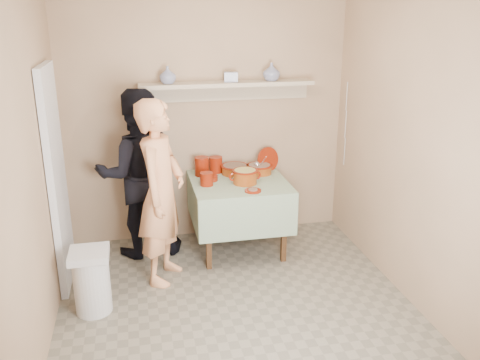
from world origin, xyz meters
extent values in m
plane|color=#756D5C|center=(0.00, 0.00, 0.00)|extent=(3.50, 3.50, 0.00)
cube|color=silver|center=(-1.46, 0.95, 1.00)|extent=(0.06, 0.70, 2.00)
cylinder|color=maroon|center=(-0.10, 1.53, 0.86)|extent=(0.15, 0.15, 0.20)
cylinder|color=maroon|center=(0.07, 1.61, 0.85)|extent=(0.14, 0.14, 0.17)
cylinder|color=maroon|center=(-0.09, 1.21, 0.83)|extent=(0.13, 0.13, 0.13)
cylinder|color=maroon|center=(-0.04, 1.35, 0.79)|extent=(0.17, 0.17, 0.05)
cylinder|color=maroon|center=(0.63, 1.57, 0.88)|extent=(0.28, 0.17, 0.27)
imported|color=navy|center=(0.66, 1.60, 1.81)|extent=(0.20, 0.20, 0.18)
imported|color=navy|center=(-0.40, 1.60, 1.81)|extent=(0.23, 0.23, 0.17)
cube|color=navy|center=(0.24, 1.62, 1.77)|extent=(0.15, 0.12, 0.10)
imported|color=#E49562|center=(-0.56, 0.82, 0.85)|extent=(0.62, 0.73, 1.71)
imported|color=black|center=(-0.76, 1.41, 0.86)|extent=(0.89, 0.73, 1.72)
cube|color=tan|center=(0.00, 1.76, 1.30)|extent=(3.00, 0.02, 2.60)
cube|color=tan|center=(0.00, -1.76, 1.30)|extent=(3.00, 0.02, 2.60)
cube|color=tan|center=(-1.51, 0.00, 1.30)|extent=(0.02, 3.50, 2.60)
cube|color=tan|center=(1.51, 0.00, 1.30)|extent=(0.02, 3.50, 2.60)
cube|color=#4C2D16|center=(-0.13, 0.90, 0.35)|extent=(0.05, 0.05, 0.71)
cube|color=#4C2D16|center=(0.63, 0.90, 0.35)|extent=(0.05, 0.05, 0.71)
cube|color=#4C2D16|center=(-0.13, 1.66, 0.35)|extent=(0.05, 0.05, 0.71)
cube|color=#4C2D16|center=(0.63, 1.66, 0.35)|extent=(0.05, 0.05, 0.71)
cube|color=#4C2D16|center=(0.25, 1.28, 0.73)|extent=(0.90, 0.90, 0.04)
cube|color=#1E5923|center=(0.25, 1.28, 0.76)|extent=(0.96, 0.96, 0.01)
cube|color=#1E5923|center=(0.25, 0.80, 0.54)|extent=(0.96, 0.01, 0.44)
cube|color=#1E5923|center=(0.25, 1.76, 0.54)|extent=(0.96, 0.01, 0.44)
cube|color=#1E5923|center=(-0.23, 1.28, 0.54)|extent=(0.01, 0.96, 0.44)
cube|color=#1E5923|center=(0.73, 1.28, 0.54)|extent=(0.01, 0.96, 0.44)
cylinder|color=#762A06|center=(0.25, 1.51, 0.81)|extent=(0.28, 0.28, 0.09)
cylinder|color=maroon|center=(0.25, 1.51, 0.85)|extent=(0.30, 0.30, 0.01)
cylinder|color=brown|center=(0.25, 1.51, 0.83)|extent=(0.25, 0.25, 0.05)
cylinder|color=#762A06|center=(0.51, 1.47, 0.81)|extent=(0.26, 0.26, 0.09)
cylinder|color=maroon|center=(0.51, 1.47, 0.85)|extent=(0.28, 0.28, 0.01)
cylinder|color=#8C6B54|center=(0.51, 1.47, 0.83)|extent=(0.23, 0.23, 0.05)
cylinder|color=silver|center=(0.52, 1.33, 0.94)|extent=(0.01, 0.22, 0.16)
sphere|color=silver|center=(0.48, 1.45, 0.87)|extent=(0.07, 0.07, 0.07)
cylinder|color=#762A06|center=(0.29, 1.18, 0.83)|extent=(0.24, 0.24, 0.14)
cylinder|color=maroon|center=(0.29, 1.18, 0.90)|extent=(0.25, 0.25, 0.01)
cylinder|color=tan|center=(0.29, 1.18, 0.88)|extent=(0.21, 0.21, 0.05)
torus|color=maroon|center=(0.17, 1.18, 0.84)|extent=(0.09, 0.02, 0.09)
torus|color=maroon|center=(0.41, 1.18, 0.84)|extent=(0.09, 0.02, 0.09)
cylinder|color=maroon|center=(0.32, 0.93, 0.77)|extent=(0.16, 0.16, 0.02)
cylinder|color=#8C6B54|center=(0.32, 0.93, 0.78)|extent=(0.09, 0.09, 0.01)
cube|color=tan|center=(0.20, 1.62, 1.70)|extent=(1.80, 0.25, 0.04)
cube|color=tan|center=(0.20, 1.74, 1.60)|extent=(1.80, 0.02, 0.18)
cylinder|color=silver|center=(-1.19, 0.37, 0.25)|extent=(0.30, 0.30, 0.50)
cube|color=silver|center=(-1.19, 0.37, 0.53)|extent=(0.32, 0.32, 0.06)
cylinder|color=silver|center=(1.47, 1.50, 1.55)|extent=(0.01, 0.01, 0.30)
cylinder|color=silver|center=(1.47, 1.48, 1.25)|extent=(0.01, 0.01, 0.30)
cylinder|color=silver|center=(1.47, 1.46, 0.95)|extent=(0.01, 0.01, 0.30)
camera|label=1|loc=(-0.76, -3.54, 2.43)|focal=38.00mm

